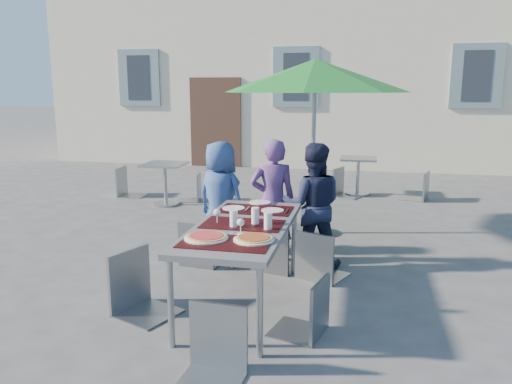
% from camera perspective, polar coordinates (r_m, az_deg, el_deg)
% --- Properties ---
extents(ground, '(90.00, 90.00, 0.00)m').
position_cam_1_polar(ground, '(5.20, -7.36, -10.08)').
color(ground, '#444446').
rests_on(ground, ground).
extents(dining_table, '(0.80, 1.85, 0.76)m').
position_cam_1_polar(dining_table, '(4.42, -1.56, -4.39)').
color(dining_table, '#414146').
rests_on(dining_table, ground).
extents(pizza_near_left, '(0.35, 0.35, 0.03)m').
position_cam_1_polar(pizza_near_left, '(3.99, -5.72, -5.12)').
color(pizza_near_left, white).
rests_on(pizza_near_left, dining_table).
extents(pizza_near_right, '(0.33, 0.33, 0.03)m').
position_cam_1_polar(pizza_near_right, '(3.93, -0.24, -5.34)').
color(pizza_near_right, white).
rests_on(pizza_near_right, dining_table).
extents(glassware, '(0.55, 0.39, 0.15)m').
position_cam_1_polar(glassware, '(4.29, -0.98, -3.04)').
color(glassware, silver).
rests_on(glassware, dining_table).
extents(place_settings, '(0.66, 0.53, 0.01)m').
position_cam_1_polar(place_settings, '(5.01, -0.04, -1.70)').
color(place_settings, white).
rests_on(place_settings, dining_table).
extents(child_0, '(0.76, 0.63, 1.33)m').
position_cam_1_polar(child_0, '(5.91, -4.06, -0.61)').
color(child_0, '#304C86').
rests_on(child_0, ground).
extents(child_1, '(0.57, 0.45, 1.39)m').
position_cam_1_polar(child_1, '(5.57, 1.93, -1.01)').
color(child_1, '#5E3976').
rests_on(child_1, ground).
extents(child_2, '(0.71, 0.46, 1.36)m').
position_cam_1_polar(child_2, '(5.44, 6.48, -1.54)').
color(child_2, '#191D37').
rests_on(child_2, ground).
extents(chair_0, '(0.47, 0.48, 0.95)m').
position_cam_1_polar(chair_0, '(5.48, -6.49, -2.78)').
color(chair_0, gray).
rests_on(chair_0, ground).
extents(chair_1, '(0.53, 0.53, 0.98)m').
position_cam_1_polar(chair_1, '(5.28, 2.06, -3.06)').
color(chair_1, gray).
rests_on(chair_1, ground).
extents(chair_2, '(0.57, 0.57, 0.98)m').
position_cam_1_polar(chair_2, '(5.07, 7.31, -3.82)').
color(chair_2, gray).
rests_on(chair_2, ground).
extents(chair_3, '(0.60, 0.60, 1.03)m').
position_cam_1_polar(chair_3, '(4.42, -13.54, -5.91)').
color(chair_3, gray).
rests_on(chair_3, ground).
extents(chair_4, '(0.48, 0.48, 0.90)m').
position_cam_1_polar(chair_4, '(3.94, 6.09, -9.15)').
color(chair_4, gray).
rests_on(chair_4, ground).
extents(chair_5, '(0.45, 0.45, 0.95)m').
position_cam_1_polar(chair_5, '(3.36, -5.01, -12.36)').
color(chair_5, gray).
rests_on(chair_5, ground).
extents(patio_umbrella, '(2.40, 2.40, 2.30)m').
position_cam_1_polar(patio_umbrella, '(6.57, 6.75, 12.88)').
color(patio_umbrella, '#9FA1A7').
rests_on(patio_umbrella, ground).
extents(cafe_table_0, '(0.66, 0.66, 0.71)m').
position_cam_1_polar(cafe_table_0, '(8.47, -10.35, 1.66)').
color(cafe_table_0, '#9FA1A7').
rests_on(cafe_table_0, ground).
extents(bg_chair_l_0, '(0.48, 0.47, 1.01)m').
position_cam_1_polar(bg_chair_l_0, '(9.35, -14.62, 3.15)').
color(bg_chair_l_0, gray).
rests_on(bg_chair_l_0, ground).
extents(bg_chair_r_0, '(0.47, 0.47, 0.90)m').
position_cam_1_polar(bg_chair_r_0, '(8.71, -7.18, 2.36)').
color(bg_chair_r_0, gray).
rests_on(bg_chair_r_0, ground).
extents(cafe_table_1, '(0.64, 0.64, 0.69)m').
position_cam_1_polar(cafe_table_1, '(9.36, 11.59, 2.41)').
color(cafe_table_1, '#9FA1A7').
rests_on(cafe_table_1, ground).
extents(bg_chair_l_1, '(0.57, 0.57, 0.98)m').
position_cam_1_polar(bg_chair_l_1, '(9.16, 10.02, 3.05)').
color(bg_chair_l_1, gray).
rests_on(bg_chair_l_1, ground).
extents(bg_chair_r_1, '(0.53, 0.53, 0.96)m').
position_cam_1_polar(bg_chair_r_1, '(9.18, 18.37, 2.58)').
color(bg_chair_r_1, gray).
rests_on(bg_chair_r_1, ground).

